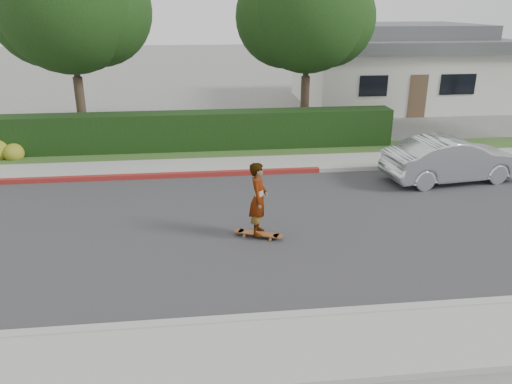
% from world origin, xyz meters
% --- Properties ---
extents(ground, '(120.00, 120.00, 0.00)m').
position_xyz_m(ground, '(0.00, 0.00, 0.00)').
color(ground, slate).
rests_on(ground, ground).
extents(road, '(60.00, 8.00, 0.01)m').
position_xyz_m(road, '(0.00, 0.00, 0.01)').
color(road, '#2D2D30').
rests_on(road, ground).
extents(curb_near, '(60.00, 0.20, 0.15)m').
position_xyz_m(curb_near, '(0.00, -4.10, 0.07)').
color(curb_near, '#9E9E99').
rests_on(curb_near, ground).
extents(sidewalk_near, '(60.00, 1.60, 0.12)m').
position_xyz_m(sidewalk_near, '(0.00, -5.00, 0.06)').
color(sidewalk_near, gray).
rests_on(sidewalk_near, ground).
extents(curb_far, '(60.00, 0.20, 0.15)m').
position_xyz_m(curb_far, '(0.00, 4.10, 0.07)').
color(curb_far, '#9E9E99').
rests_on(curb_far, ground).
extents(curb_red_section, '(12.00, 0.21, 0.15)m').
position_xyz_m(curb_red_section, '(-5.00, 4.10, 0.08)').
color(curb_red_section, maroon).
rests_on(curb_red_section, ground).
extents(sidewalk_far, '(60.00, 1.60, 0.12)m').
position_xyz_m(sidewalk_far, '(0.00, 5.00, 0.06)').
color(sidewalk_far, gray).
rests_on(sidewalk_far, ground).
extents(planting_strip, '(60.00, 1.60, 0.10)m').
position_xyz_m(planting_strip, '(0.00, 6.60, 0.05)').
color(planting_strip, '#2D4C1E').
rests_on(planting_strip, ground).
extents(hedge, '(15.00, 1.00, 1.50)m').
position_xyz_m(hedge, '(-3.00, 7.20, 0.75)').
color(hedge, black).
rests_on(hedge, ground).
extents(flowering_shrub, '(1.40, 1.00, 0.90)m').
position_xyz_m(flowering_shrub, '(-10.01, 6.74, 0.33)').
color(flowering_shrub, '#2D4C19').
rests_on(flowering_shrub, ground).
extents(tree_left, '(5.99, 5.21, 8.00)m').
position_xyz_m(tree_left, '(-7.51, 8.69, 5.26)').
color(tree_left, '#33261C').
rests_on(tree_left, ground).
extents(tree_center, '(5.66, 4.84, 7.44)m').
position_xyz_m(tree_center, '(1.49, 9.19, 4.90)').
color(tree_center, '#33261C').
rests_on(tree_center, ground).
extents(house, '(10.60, 8.60, 4.30)m').
position_xyz_m(house, '(8.00, 16.00, 2.10)').
color(house, beige).
rests_on(house, ground).
extents(skateboard, '(1.23, 0.72, 0.11)m').
position_xyz_m(skateboard, '(-1.63, -0.66, 0.11)').
color(skateboard, '#B67E32').
rests_on(skateboard, ground).
extents(skateboarder, '(0.58, 0.74, 1.78)m').
position_xyz_m(skateboarder, '(-1.63, -0.66, 1.02)').
color(skateboarder, white).
rests_on(skateboarder, skateboard).
extents(car_silver, '(4.47, 2.02, 1.42)m').
position_xyz_m(car_silver, '(4.96, 2.77, 0.71)').
color(car_silver, silver).
rests_on(car_silver, ground).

